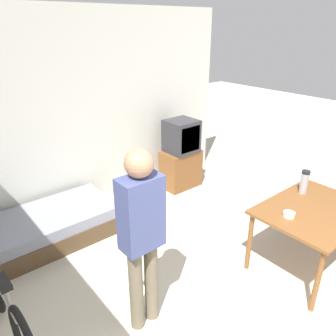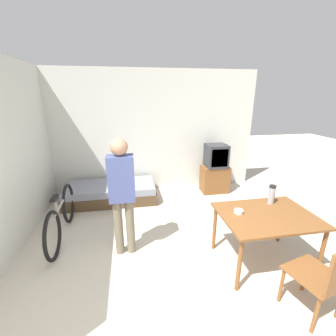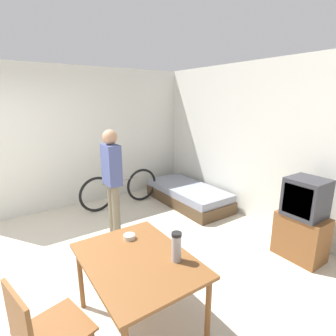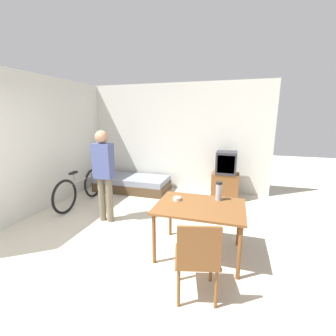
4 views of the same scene
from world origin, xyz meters
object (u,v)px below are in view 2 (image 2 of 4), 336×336
object	(u,v)px
wooden_chair	(326,276)
thermos_flask	(272,194)
dining_table	(266,220)
mate_bowl	(239,211)
bicycle	(61,217)
person_standing	(122,190)
daybed	(111,192)
tv	(215,170)

from	to	relation	value
wooden_chair	thermos_flask	xyz separation A→B (m)	(0.11, 1.10, 0.36)
thermos_flask	wooden_chair	bearing A→B (deg)	-95.67
dining_table	mate_bowl	bearing A→B (deg)	165.06
dining_table	bicycle	size ratio (longest dim) A/B	0.71
mate_bowl	person_standing	bearing A→B (deg)	163.40
daybed	bicycle	xyz separation A→B (m)	(-0.67, -1.19, 0.17)
wooden_chair	tv	bearing A→B (deg)	87.82
wooden_chair	person_standing	size ratio (longest dim) A/B	0.55
dining_table	person_standing	distance (m)	1.91
wooden_chair	thermos_flask	distance (m)	1.17
bicycle	person_standing	world-z (taller)	person_standing
daybed	dining_table	world-z (taller)	dining_table
bicycle	person_standing	size ratio (longest dim) A/B	1.00
tv	thermos_flask	size ratio (longest dim) A/B	4.14
tv	bicycle	size ratio (longest dim) A/B	0.67
dining_table	person_standing	xyz separation A→B (m)	(-1.80, 0.53, 0.33)
bicycle	person_standing	bearing A→B (deg)	-29.30
tv	person_standing	world-z (taller)	person_standing
daybed	dining_table	size ratio (longest dim) A/B	1.59
tv	person_standing	bearing A→B (deg)	-138.37
bicycle	thermos_flask	distance (m)	3.15
dining_table	daybed	bearing A→B (deg)	132.94
wooden_chair	bicycle	bearing A→B (deg)	146.53
bicycle	thermos_flask	size ratio (longest dim) A/B	6.17
wooden_chair	person_standing	bearing A→B (deg)	144.55
daybed	thermos_flask	bearing A→B (deg)	-40.61
dining_table	wooden_chair	bearing A→B (deg)	-82.48
tv	person_standing	size ratio (longest dim) A/B	0.67
bicycle	mate_bowl	size ratio (longest dim) A/B	14.41
tv	mate_bowl	size ratio (longest dim) A/B	9.68
dining_table	bicycle	world-z (taller)	bicycle
tv	thermos_flask	xyz separation A→B (m)	(-0.01, -2.06, 0.34)
tv	dining_table	distance (m)	2.35
daybed	bicycle	world-z (taller)	bicycle
daybed	person_standing	size ratio (longest dim) A/B	1.13
dining_table	bicycle	xyz separation A→B (m)	(-2.78, 1.08, -0.29)
wooden_chair	person_standing	distance (m)	2.39
thermos_flask	daybed	bearing A→B (deg)	139.39
bicycle	person_standing	xyz separation A→B (m)	(0.98, -0.55, 0.62)
person_standing	wooden_chair	bearing A→B (deg)	-35.45
dining_table	wooden_chair	size ratio (longest dim) A/B	1.29
dining_table	thermos_flask	size ratio (longest dim) A/B	4.37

